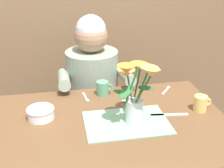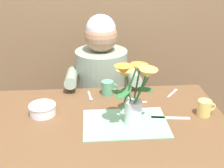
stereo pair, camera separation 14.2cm
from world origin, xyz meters
The scene contains 11 objects.
dining_table centered at (0.00, 0.00, 0.64)m, with size 1.20×0.80×0.74m.
seated_person centered at (0.01, 0.62, 0.56)m, with size 0.45×0.47×1.14m.
striped_placemat centered at (0.10, -0.02, 0.74)m, with size 0.40×0.28×0.01m, color #7AB289.
flower_vase centered at (0.14, -0.02, 0.93)m, with size 0.22×0.25×0.32m.
ceramic_bowl centered at (-0.30, 0.11, 0.77)m, with size 0.14×0.14×0.06m.
dinner_knife centered at (0.33, 0.02, 0.74)m, with size 0.19×0.02×0.01m, color silver.
ceramic_mug centered at (0.50, 0.04, 0.78)m, with size 0.09×0.07×0.08m.
tea_cup centered at (0.04, 0.31, 0.78)m, with size 0.09×0.07×0.08m.
spoon_0 centered at (-0.06, 0.27, 0.74)m, with size 0.03×0.12×0.01m.
spoon_1 centered at (0.16, 0.20, 0.74)m, with size 0.12×0.03×0.01m.
spoon_2 centered at (0.42, 0.31, 0.74)m, with size 0.09×0.10×0.01m.
Camera 2 is at (-0.06, -1.25, 1.50)m, focal length 48.57 mm.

